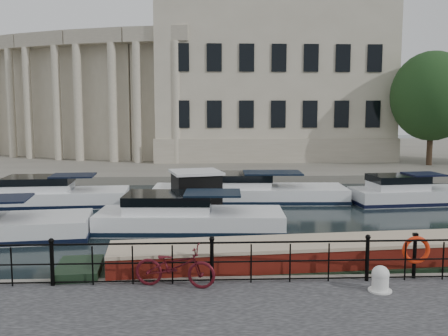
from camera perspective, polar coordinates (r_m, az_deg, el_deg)
The scene contains 10 objects.
ground_plane at distance 15.35m, azimuth -1.56°, elevation -12.10°, with size 160.00×160.00×0.00m, color black.
far_bank at distance 53.73m, azimuth -2.31°, elevation 1.75°, with size 120.00×42.00×0.55m, color #6B665B.
railing at distance 12.84m, azimuth -1.40°, elevation -10.27°, with size 24.14×0.14×1.22m.
civic_building at distance 49.28m, azimuth -3.50°, elevation 9.16°, with size 53.55×31.84×16.85m.
bicycle at distance 12.67m, azimuth -5.62°, elevation -11.07°, with size 0.71×2.04×1.07m, color #480C14.
mooring_bollard at distance 12.97m, azimuth 17.43°, elevation -12.03°, with size 0.57×0.57×0.64m.
life_ring_post at distance 14.03m, azimuth 21.08°, elevation -8.81°, with size 0.74×0.20×1.20m.
narrowboat at distance 14.92m, azimuth 10.02°, elevation -11.29°, with size 14.52×3.22×1.53m.
harbour_hut at distance 23.32m, azimuth -3.21°, elevation -3.15°, with size 3.52×3.15×2.19m.
cabin_cruisers at distance 23.74m, azimuth -6.68°, elevation -4.44°, with size 28.38×11.20×1.99m.
Camera 1 is at (-0.25, -14.53, 4.96)m, focal length 40.00 mm.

